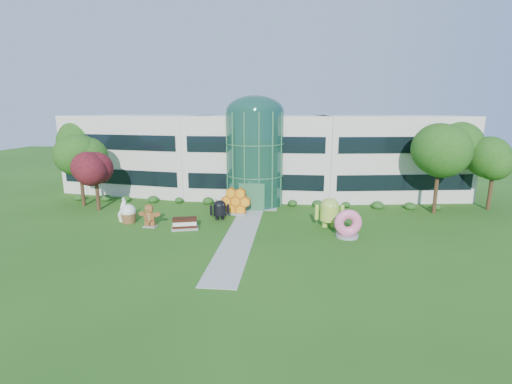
# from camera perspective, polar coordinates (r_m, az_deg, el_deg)

# --- Properties ---
(ground) EXTENTS (140.00, 140.00, 0.00)m
(ground) POSITION_cam_1_polar(r_m,az_deg,el_deg) (29.08, -2.79, -7.53)
(ground) COLOR #215114
(ground) RESTS_ON ground
(building) EXTENTS (46.00, 15.00, 9.30)m
(building) POSITION_cam_1_polar(r_m,az_deg,el_deg) (45.50, 0.68, 5.80)
(building) COLOR beige
(building) RESTS_ON ground
(atrium) EXTENTS (6.00, 6.00, 9.80)m
(atrium) POSITION_cam_1_polar(r_m,az_deg,el_deg) (39.54, -0.16, 5.16)
(atrium) COLOR #194738
(atrium) RESTS_ON ground
(walkway) EXTENTS (2.40, 20.00, 0.04)m
(walkway) POSITION_cam_1_polar(r_m,az_deg,el_deg) (30.94, -2.21, -6.24)
(walkway) COLOR #9E9E93
(walkway) RESTS_ON ground
(tree_red) EXTENTS (4.00, 4.00, 6.00)m
(tree_red) POSITION_cam_1_polar(r_m,az_deg,el_deg) (40.38, -23.36, 1.55)
(tree_red) COLOR #3F0C14
(tree_red) RESTS_ON ground
(trees_backdrop) EXTENTS (52.00, 8.00, 8.40)m
(trees_backdrop) POSITION_cam_1_polar(r_m,az_deg,el_deg) (40.62, -0.00, 4.36)
(trees_backdrop) COLOR #1F4F13
(trees_backdrop) RESTS_ON ground
(android_green) EXTENTS (2.80, 2.00, 3.00)m
(android_green) POSITION_cam_1_polar(r_m,az_deg,el_deg) (32.61, 11.24, -2.77)
(android_green) COLOR #A0C840
(android_green) RESTS_ON ground
(android_black) EXTENTS (2.24, 1.87, 2.17)m
(android_black) POSITION_cam_1_polar(r_m,az_deg,el_deg) (34.40, -5.61, -2.50)
(android_black) COLOR black
(android_black) RESTS_ON ground
(donut) EXTENTS (2.36, 1.35, 2.33)m
(donut) POSITION_cam_1_polar(r_m,az_deg,el_deg) (30.46, 13.92, -4.65)
(donut) COLOR #F55D95
(donut) RESTS_ON ground
(gingerbread) EXTENTS (2.27, 0.98, 2.05)m
(gingerbread) POSITION_cam_1_polar(r_m,az_deg,el_deg) (33.44, -16.07, -3.49)
(gingerbread) COLOR maroon
(gingerbread) RESTS_ON ground
(ice_cream_sandwich) EXTENTS (2.44, 1.65, 0.99)m
(ice_cream_sandwich) POSITION_cam_1_polar(r_m,az_deg,el_deg) (32.23, -10.89, -4.79)
(ice_cream_sandwich) COLOR black
(ice_cream_sandwich) RESTS_ON ground
(honeycomb) EXTENTS (3.12, 1.35, 2.38)m
(honeycomb) POSITION_cam_1_polar(r_m,az_deg,el_deg) (35.99, -3.10, -1.61)
(honeycomb) COLOR orange
(honeycomb) RESTS_ON ground
(froyo) EXTENTS (1.38, 1.38, 2.21)m
(froyo) POSITION_cam_1_polar(r_m,az_deg,el_deg) (35.95, -19.63, -2.50)
(froyo) COLOR white
(froyo) RESTS_ON ground
(cupcake) EXTENTS (1.89, 1.89, 1.71)m
(cupcake) POSITION_cam_1_polar(r_m,az_deg,el_deg) (35.30, -19.02, -3.14)
(cupcake) COLOR white
(cupcake) RESTS_ON ground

